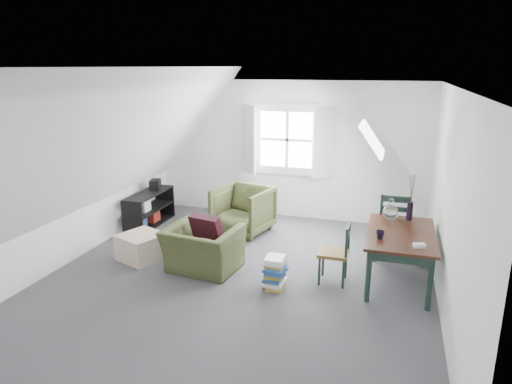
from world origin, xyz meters
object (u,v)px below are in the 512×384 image
(dining_table, at_px, (401,239))
(media_shelf, at_px, (148,211))
(magazine_stack, at_px, (275,273))
(ottoman, at_px, (142,247))
(dining_chair_far, at_px, (394,224))
(dining_chair_near, at_px, (336,252))
(armchair_near, at_px, (204,269))
(armchair_far, at_px, (243,232))

(dining_table, xyz_separation_m, media_shelf, (-4.24, 1.03, -0.34))
(media_shelf, height_order, magazine_stack, media_shelf)
(ottoman, bearing_deg, magazine_stack, -8.22)
(dining_chair_far, height_order, dining_chair_near, dining_chair_far)
(armchair_near, xyz_separation_m, magazine_stack, (1.08, -0.22, 0.20))
(dining_chair_near, bearing_deg, armchair_far, -121.23)
(dining_table, distance_m, media_shelf, 4.37)
(ottoman, bearing_deg, armchair_near, -4.75)
(ottoman, relative_size, media_shelf, 0.49)
(dining_table, height_order, media_shelf, dining_table)
(ottoman, height_order, dining_chair_far, dining_chair_far)
(dining_table, bearing_deg, armchair_near, -166.70)
(armchair_near, distance_m, media_shelf, 2.20)
(armchair_near, bearing_deg, dining_table, -164.97)
(armchair_far, height_order, ottoman, armchair_far)
(armchair_near, xyz_separation_m, dining_chair_near, (1.80, 0.16, 0.42))
(armchair_near, distance_m, magazine_stack, 1.13)
(dining_table, distance_m, dining_chair_near, 0.83)
(dining_chair_far, xyz_separation_m, dining_chair_near, (-0.69, -1.06, -0.10))
(ottoman, bearing_deg, dining_table, 4.74)
(armchair_far, bearing_deg, armchair_near, -78.13)
(armchair_near, relative_size, dining_chair_near, 1.19)
(dining_table, distance_m, dining_chair_far, 0.85)
(armchair_far, height_order, media_shelf, media_shelf)
(ottoman, bearing_deg, dining_chair_far, 18.05)
(ottoman, height_order, dining_chair_near, dining_chair_near)
(ottoman, xyz_separation_m, dining_chair_far, (3.50, 1.14, 0.33))
(dining_chair_far, xyz_separation_m, media_shelf, (-4.15, 0.19, -0.25))
(armchair_far, height_order, dining_chair_far, dining_chair_far)
(dining_chair_near, bearing_deg, armchair_near, -77.09)
(dining_chair_near, bearing_deg, magazine_stack, -54.04)
(magazine_stack, bearing_deg, dining_chair_far, 45.81)
(dining_table, relative_size, dining_chair_near, 1.74)
(dining_chair_far, height_order, media_shelf, dining_chair_far)
(ottoman, distance_m, dining_chair_far, 3.69)
(media_shelf, bearing_deg, armchair_near, -39.29)
(armchair_far, relative_size, dining_chair_far, 0.88)
(armchair_far, bearing_deg, dining_table, -11.60)
(media_shelf, bearing_deg, dining_table, -12.57)
(armchair_far, relative_size, dining_chair_near, 1.08)
(ottoman, relative_size, dining_chair_near, 0.70)
(magazine_stack, bearing_deg, media_shelf, 149.25)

